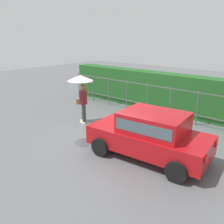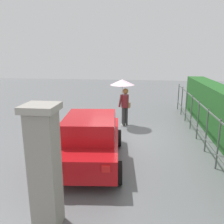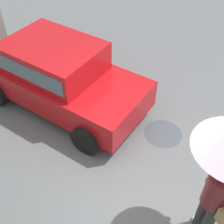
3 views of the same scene
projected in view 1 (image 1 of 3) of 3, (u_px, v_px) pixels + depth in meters
ground_plane at (113, 133)px, 9.42m from camera, size 40.00×40.00×0.00m
car at (150, 133)px, 7.35m from camera, size 3.86×2.14×1.48m
pedestrian at (81, 86)px, 9.98m from camera, size 1.08×1.08×2.12m
fence_section at (147, 97)px, 11.52m from camera, size 9.92×0.05×1.50m
hedge_row at (158, 91)px, 12.20m from camera, size 10.87×0.90×1.90m
puddle_near at (85, 142)px, 8.59m from camera, size 0.78×0.78×0.00m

